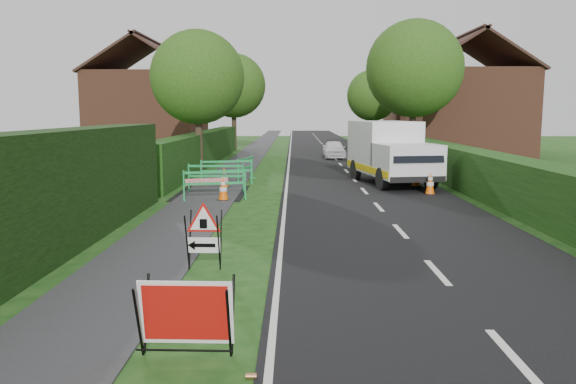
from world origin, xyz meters
name	(u,v)px	position (x,y,z in m)	size (l,w,h in m)	color
ground	(298,290)	(0.00, 0.00, 0.00)	(120.00, 120.00, 0.00)	#153F12
road_surface	(327,149)	(2.50, 35.00, 0.00)	(6.00, 90.00, 0.02)	black
footpath	(256,149)	(-3.00, 35.00, 0.01)	(2.00, 90.00, 0.02)	#2D2D30
hedge_west_far	(204,165)	(-5.00, 22.00, 0.00)	(1.00, 24.00, 1.80)	#14380F
hedge_east	(442,177)	(6.50, 16.00, 0.00)	(1.20, 50.00, 1.50)	#14380F
house_west	(149,112)	(-10.00, 30.00, 2.90)	(7.50, 7.40, 7.88)	brown
house_east_a	(465,112)	(11.00, 28.00, 2.90)	(7.50, 7.40, 7.88)	brown
house_east_b	(429,112)	(12.00, 42.00, 2.90)	(7.50, 7.40, 7.88)	brown
tree_nw	(198,77)	(-4.60, 18.00, 4.48)	(4.40, 4.40, 6.70)	#2D2116
tree_ne	(414,69)	(6.40, 22.00, 5.17)	(5.20, 5.20, 7.79)	#2D2116
tree_fw	(234,86)	(-4.60, 34.00, 4.83)	(4.80, 4.80, 7.24)	#2D2116
tree_fe	(373,96)	(6.40, 38.00, 4.22)	(4.20, 4.20, 6.33)	#2D2116
red_rect_sign	(186,314)	(-1.33, -2.52, 0.53)	(1.11, 0.68, 0.92)	black
triangle_sign	(202,231)	(-1.74, 1.13, 0.74)	(0.74, 0.74, 1.06)	black
works_van	(390,151)	(3.79, 13.80, 1.32)	(3.06, 5.76, 2.50)	silver
traffic_cone_0	(430,183)	(4.71, 10.75, 0.39)	(0.38, 0.38, 0.79)	black
traffic_cone_1	(416,177)	(4.68, 12.88, 0.39)	(0.38, 0.38, 0.79)	black
traffic_cone_2	(405,168)	(4.92, 16.23, 0.39)	(0.38, 0.38, 0.79)	black
traffic_cone_3	(223,189)	(-2.38, 9.34, 0.39)	(0.38, 0.38, 0.79)	black
traffic_cone_4	(224,177)	(-2.74, 12.51, 0.39)	(0.38, 0.38, 0.79)	black
ped_barrier_0	(215,181)	(-2.67, 9.44, 0.63)	(2.09, 0.81, 1.00)	#1B9645
ped_barrier_1	(216,174)	(-2.92, 11.57, 0.63)	(2.06, 0.37, 1.00)	#1B9645
ped_barrier_2	(226,169)	(-2.76, 13.46, 0.63)	(2.09, 0.76, 1.00)	#1B9645
ped_barrier_3	(245,166)	(-2.10, 14.66, 0.63)	(0.77, 2.09, 1.00)	#1B9645
redwhite_plank	(207,195)	(-3.12, 10.66, 0.00)	(1.50, 0.04, 0.25)	red
litter_can	(251,379)	(-0.54, -3.06, 0.00)	(0.07, 0.07, 0.12)	#BF7F4C
hatchback_car	(334,149)	(2.46, 26.47, 0.56)	(1.33, 3.30, 1.12)	white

